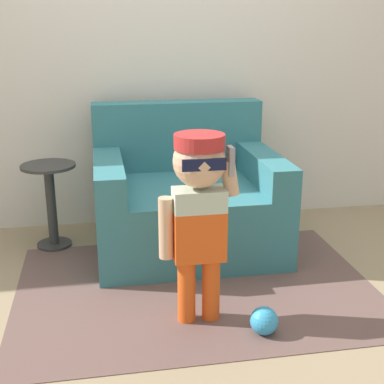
# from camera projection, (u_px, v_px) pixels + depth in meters

# --- Properties ---
(ground_plane) EXTENTS (10.00, 10.00, 0.00)m
(ground_plane) POSITION_uv_depth(u_px,v_px,m) (182.00, 257.00, 3.31)
(ground_plane) COLOR #998466
(wall_back) EXTENTS (10.00, 0.05, 2.60)m
(wall_back) POSITION_uv_depth(u_px,v_px,m) (164.00, 35.00, 3.59)
(wall_back) COLOR silver
(wall_back) RESTS_ON ground_plane
(armchair) EXTENTS (1.13, 0.95, 0.88)m
(armchair) POSITION_uv_depth(u_px,v_px,m) (185.00, 199.00, 3.40)
(armchair) COLOR teal
(armchair) RESTS_ON ground_plane
(person_child) EXTENTS (0.38, 0.28, 0.92)m
(person_child) POSITION_uv_depth(u_px,v_px,m) (199.00, 200.00, 2.42)
(person_child) COLOR #E05119
(person_child) RESTS_ON ground_plane
(side_table) EXTENTS (0.34, 0.34, 0.54)m
(side_table) POSITION_uv_depth(u_px,v_px,m) (51.00, 198.00, 3.37)
(side_table) COLOR #333333
(side_table) RESTS_ON ground_plane
(rug) EXTENTS (1.92, 1.37, 0.01)m
(rug) POSITION_uv_depth(u_px,v_px,m) (196.00, 287.00, 2.91)
(rug) COLOR brown
(rug) RESTS_ON ground_plane
(toy_ball) EXTENTS (0.13, 0.13, 0.13)m
(toy_ball) POSITION_uv_depth(u_px,v_px,m) (264.00, 321.00, 2.47)
(toy_ball) COLOR #3399D1
(toy_ball) RESTS_ON ground_plane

